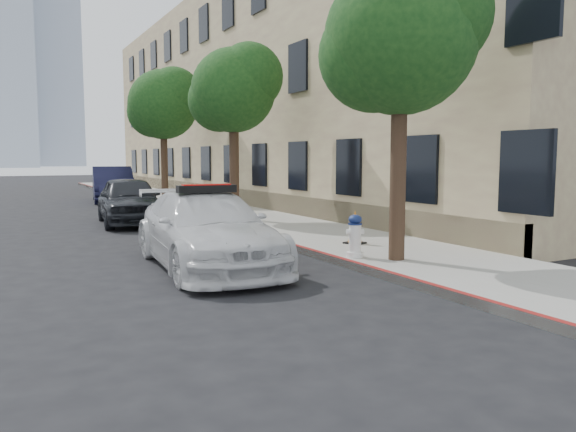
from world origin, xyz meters
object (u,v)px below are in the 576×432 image
at_px(parked_car_mid, 129,200).
at_px(parked_car_far, 113,184).
at_px(police_car, 207,230).
at_px(traffic_cone, 355,227).
at_px(fire_hydrant, 355,236).

distance_m(parked_car_mid, parked_car_far, 9.45).
xyz_separation_m(police_car, traffic_cone, (3.61, 0.33, -0.20)).
xyz_separation_m(police_car, parked_car_far, (1.48, 17.17, 0.11)).
bearing_deg(police_car, parked_car_far, 88.83).
bearing_deg(parked_car_far, fire_hydrant, -78.79).
xyz_separation_m(parked_car_far, fire_hydrant, (1.15, -18.26, -0.27)).
height_order(parked_car_far, traffic_cone, parked_car_far).
bearing_deg(parked_car_mid, traffic_cone, -59.91).
height_order(police_car, parked_car_far, parked_car_far).
bearing_deg(police_car, fire_hydrant, -18.77).
bearing_deg(parked_car_mid, police_car, -85.90).
bearing_deg(fire_hydrant, traffic_cone, 73.73).
height_order(parked_car_mid, traffic_cone, parked_car_mid).
bearing_deg(police_car, traffic_cone, 8.99).
bearing_deg(parked_car_far, traffic_cone, -75.18).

